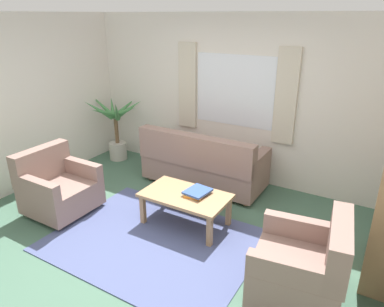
{
  "coord_description": "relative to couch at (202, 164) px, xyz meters",
  "views": [
    {
      "loc": [
        2.22,
        -2.84,
        2.56
      ],
      "look_at": [
        0.12,
        0.7,
        0.93
      ],
      "focal_mm": 32.98,
      "sensor_mm": 36.0,
      "label": 1
    }
  ],
  "objects": [
    {
      "name": "window_with_curtains",
      "position": [
        0.23,
        0.57,
        1.08
      ],
      "size": [
        1.98,
        0.07,
        1.4
      ],
      "color": "white"
    },
    {
      "name": "armchair_left",
      "position": [
        -1.34,
        -1.68,
        -0.01
      ],
      "size": [
        0.82,
        0.84,
        0.88
      ],
      "rotation": [
        0.0,
        0.0,
        1.57
      ],
      "color": "gray",
      "rests_on": "ground_plane"
    },
    {
      "name": "armchair_right",
      "position": [
        1.98,
        -1.6,
        -0.01
      ],
      "size": [
        0.92,
        0.94,
        0.88
      ],
      "rotation": [
        0.0,
        0.0,
        -1.44
      ],
      "color": "gray",
      "rests_on": "ground_plane"
    },
    {
      "name": "potted_plant",
      "position": [
        -1.91,
        0.17,
        0.25
      ],
      "size": [
        1.14,
        1.1,
        1.26
      ],
      "color": "#B7B2A8",
      "rests_on": "ground_plane"
    },
    {
      "name": "area_rug",
      "position": [
        0.23,
        -1.61,
        -0.36
      ],
      "size": [
        2.41,
        1.85,
        0.01
      ],
      "primitive_type": "cube",
      "color": "#4C5684",
      "rests_on": "ground_plane"
    },
    {
      "name": "book_stack_on_table",
      "position": [
        0.49,
        -1.01,
        0.1
      ],
      "size": [
        0.31,
        0.35,
        0.06
      ],
      "color": "orange",
      "rests_on": "coffee_table"
    },
    {
      "name": "wall_back",
      "position": [
        0.23,
        0.65,
        0.93
      ],
      "size": [
        5.32,
        0.12,
        2.6
      ],
      "primitive_type": "cube",
      "color": "silver",
      "rests_on": "ground_plane"
    },
    {
      "name": "couch",
      "position": [
        0.0,
        0.0,
        0.0
      ],
      "size": [
        1.9,
        0.82,
        0.92
      ],
      "rotation": [
        0.0,
        0.0,
        3.14
      ],
      "color": "gray",
      "rests_on": "ground_plane"
    },
    {
      "name": "ground_plane",
      "position": [
        0.23,
        -1.61,
        -0.37
      ],
      "size": [
        6.24,
        6.24,
        0.0
      ],
      "primitive_type": "plane",
      "color": "#476B56"
    },
    {
      "name": "wall_left",
      "position": [
        -2.43,
        -1.61,
        0.93
      ],
      "size": [
        0.12,
        4.4,
        2.6
      ],
      "primitive_type": "cube",
      "color": "silver",
      "rests_on": "ground_plane"
    },
    {
      "name": "coffee_table",
      "position": [
        0.36,
        -1.09,
        0.01
      ],
      "size": [
        1.1,
        0.64,
        0.44
      ],
      "color": "#A87F56",
      "rests_on": "ground_plane"
    }
  ]
}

